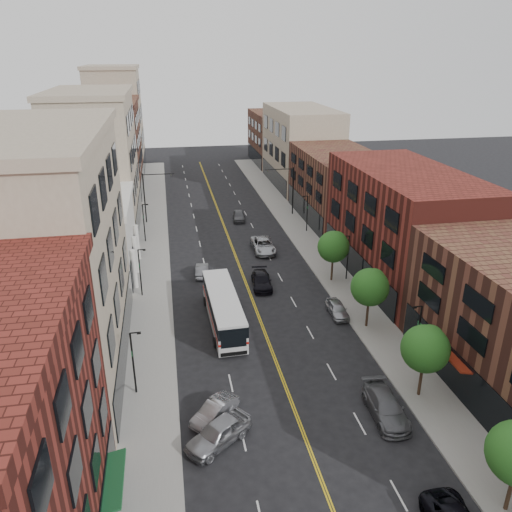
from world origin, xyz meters
TOP-DOWN VIEW (x-y plane):
  - ground at (0.00, 0.00)m, footprint 220.00×220.00m
  - sidewalk_left at (-10.00, 35.00)m, footprint 4.00×110.00m
  - sidewalk_right at (10.00, 35.00)m, footprint 4.00×110.00m
  - bldg_l_tanoffice at (-17.00, 13.00)m, footprint 10.00×22.00m
  - bldg_l_white at (-17.00, 31.00)m, footprint 10.00×14.00m
  - bldg_l_far_a at (-17.00, 48.00)m, footprint 10.00×20.00m
  - bldg_l_far_b at (-17.00, 68.00)m, footprint 10.00×20.00m
  - bldg_l_far_c at (-17.00, 86.00)m, footprint 10.00×16.00m
  - bldg_r_mid at (17.00, 24.00)m, footprint 10.00×22.00m
  - bldg_r_far_a at (17.00, 45.00)m, footprint 10.00×20.00m
  - bldg_r_far_b at (17.00, 66.00)m, footprint 10.00×22.00m
  - bldg_r_far_c at (17.00, 86.00)m, footprint 10.00×18.00m
  - tree_r_1 at (9.39, 4.07)m, footprint 3.40×3.40m
  - tree_r_2 at (9.39, 14.07)m, footprint 3.40×3.40m
  - tree_r_3 at (9.39, 24.07)m, footprint 3.40×3.40m
  - lamp_l_1 at (-10.95, 8.00)m, footprint 0.81×0.55m
  - lamp_l_2 at (-10.95, 24.00)m, footprint 0.81×0.55m
  - lamp_l_3 at (-10.95, 40.00)m, footprint 0.81×0.55m
  - lamp_r_1 at (10.95, 8.00)m, footprint 0.81×0.55m
  - lamp_r_2 at (10.95, 24.00)m, footprint 0.81×0.55m
  - lamp_r_3 at (10.95, 40.00)m, footprint 0.81×0.55m
  - signal_mast_left at (-10.27, 48.00)m, footprint 4.49×0.18m
  - signal_mast_right at (10.27, 48.00)m, footprint 4.49×0.18m
  - city_bus at (-3.43, 16.98)m, footprint 3.00×11.61m
  - car_angle_a at (-5.60, 1.93)m, footprint 4.96×4.40m
  - car_angle_b at (-5.60, 4.30)m, footprint 3.74×3.69m
  - car_parked_mid at (6.00, 2.43)m, footprint 2.36×5.31m
  - car_parked_far at (7.40, 16.60)m, footprint 1.61×3.88m
  - car_lane_behind at (-4.52, 28.00)m, footprint 1.75×4.03m
  - car_lane_a at (1.50, 24.00)m, footprint 2.37×5.01m
  - car_lane_b at (3.66, 34.00)m, footprint 2.72×5.76m
  - car_lane_c at (2.52, 46.78)m, footprint 2.14×4.38m

SIDE VIEW (x-z plane):
  - ground at x=0.00m, z-range 0.00..0.00m
  - sidewalk_left at x=-10.00m, z-range 0.00..0.15m
  - sidewalk_right at x=10.00m, z-range 0.00..0.15m
  - car_angle_b at x=-5.60m, z-range 0.00..1.28m
  - car_lane_behind at x=-4.52m, z-range 0.00..1.29m
  - car_parked_far at x=7.40m, z-range 0.00..1.32m
  - car_lane_a at x=1.50m, z-range 0.00..1.41m
  - car_lane_c at x=2.52m, z-range 0.00..1.44m
  - car_parked_mid at x=6.00m, z-range 0.00..1.51m
  - car_lane_b at x=3.66m, z-range 0.00..1.59m
  - car_angle_a at x=-5.60m, z-range 0.00..1.62m
  - city_bus at x=-3.43m, z-range 0.24..3.21m
  - lamp_l_1 at x=-10.95m, z-range 0.45..5.50m
  - lamp_l_2 at x=-10.95m, z-range 0.45..5.50m
  - lamp_l_3 at x=-10.95m, z-range 0.45..5.50m
  - lamp_r_1 at x=10.95m, z-range 0.45..5.50m
  - lamp_r_2 at x=10.95m, z-range 0.45..5.50m
  - lamp_r_3 at x=10.95m, z-range 0.45..5.50m
  - bldg_l_white at x=-17.00m, z-range 0.00..8.00m
  - tree_r_1 at x=9.39m, z-range 1.33..6.92m
  - tree_r_2 at x=9.39m, z-range 1.33..6.92m
  - tree_r_3 at x=9.39m, z-range 1.33..6.92m
  - signal_mast_left at x=-10.27m, z-range 1.05..8.25m
  - signal_mast_right at x=10.27m, z-range 1.05..8.25m
  - bldg_r_far_a at x=17.00m, z-range 0.00..10.00m
  - bldg_r_far_c at x=17.00m, z-range 0.00..11.00m
  - bldg_r_mid at x=17.00m, z-range 0.00..12.00m
  - bldg_r_far_b at x=17.00m, z-range 0.00..14.00m
  - bldg_l_far_b at x=-17.00m, z-range 0.00..15.00m
  - bldg_l_tanoffice at x=-17.00m, z-range 0.00..18.00m
  - bldg_l_far_a at x=-17.00m, z-range 0.00..18.00m
  - bldg_l_far_c at x=-17.00m, z-range 0.00..20.00m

